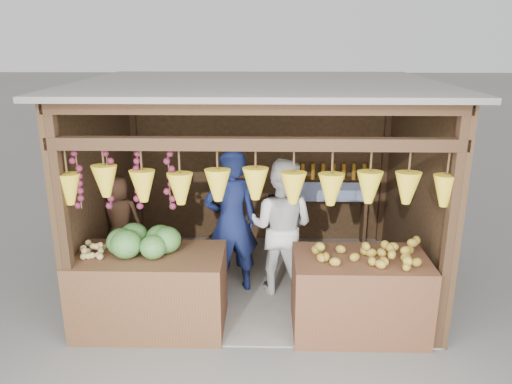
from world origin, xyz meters
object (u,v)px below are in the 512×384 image
Objects in this scene: counter_right at (359,294)px; woman_standing at (281,227)px; vendor_seated at (120,219)px; man_standing at (231,223)px; counter_left at (150,291)px.

woman_standing is at bearing 132.77° from counter_right.
man_standing is at bearing 172.77° from vendor_seated.
vendor_seated is (-0.62, 1.09, 0.45)m from counter_left.
man_standing is (0.86, 0.86, 0.50)m from counter_left.
woman_standing is at bearing 30.80° from counter_left.
counter_left is 1.31m from man_standing.
man_standing reaches higher than counter_right.
counter_left is 1.78m from woman_standing.
counter_right is at bearing -0.60° from counter_left.
woman_standing is 2.11m from vendor_seated.
woman_standing is 1.54× the size of vendor_seated.
counter_right is 0.77× the size of man_standing.
woman_standing is (-0.84, 0.91, 0.44)m from counter_right.
counter_left is 0.88× the size of man_standing.
man_standing is (-1.47, 0.88, 0.50)m from counter_right.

